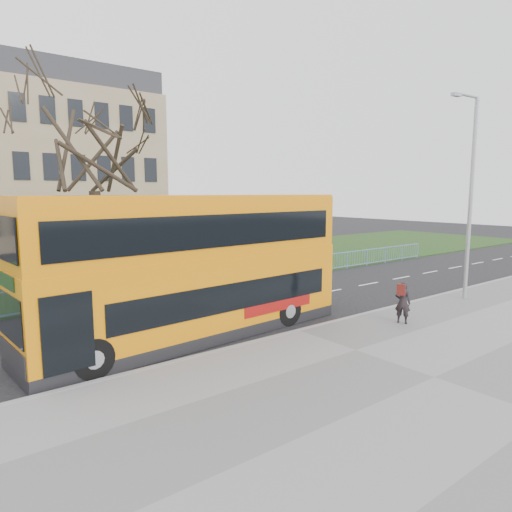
% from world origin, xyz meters
% --- Properties ---
extents(ground, '(120.00, 120.00, 0.00)m').
position_xyz_m(ground, '(0.00, 0.00, 0.00)').
color(ground, black).
rests_on(ground, ground).
extents(pavement, '(80.00, 10.50, 0.12)m').
position_xyz_m(pavement, '(0.00, -6.75, 0.06)').
color(pavement, slate).
rests_on(pavement, ground).
extents(kerb, '(80.00, 0.20, 0.14)m').
position_xyz_m(kerb, '(0.00, -1.55, 0.07)').
color(kerb, gray).
rests_on(kerb, ground).
extents(grass_verge, '(80.00, 15.40, 0.08)m').
position_xyz_m(grass_verge, '(0.00, 14.30, 0.04)').
color(grass_verge, '#1C3513').
rests_on(grass_verge, ground).
extents(guard_railing, '(40.00, 0.12, 1.10)m').
position_xyz_m(guard_railing, '(0.00, 6.60, 0.55)').
color(guard_railing, '#6F8CC6').
rests_on(guard_railing, ground).
extents(bare_tree, '(8.18, 8.18, 11.69)m').
position_xyz_m(bare_tree, '(-3.00, 10.00, 5.92)').
color(bare_tree, black).
rests_on(bare_tree, grass_verge).
extents(yellow_bus, '(11.52, 3.46, 4.76)m').
position_xyz_m(yellow_bus, '(-3.02, 0.39, 2.56)').
color(yellow_bus, orange).
rests_on(yellow_bus, ground).
extents(pedestrian, '(0.57, 0.67, 1.55)m').
position_xyz_m(pedestrian, '(3.64, -3.26, 0.89)').
color(pedestrian, black).
rests_on(pedestrian, pavement).
extents(street_lamp, '(1.89, 0.30, 8.89)m').
position_xyz_m(street_lamp, '(9.22, -2.65, 4.99)').
color(street_lamp, '#989BA0').
rests_on(street_lamp, pavement).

